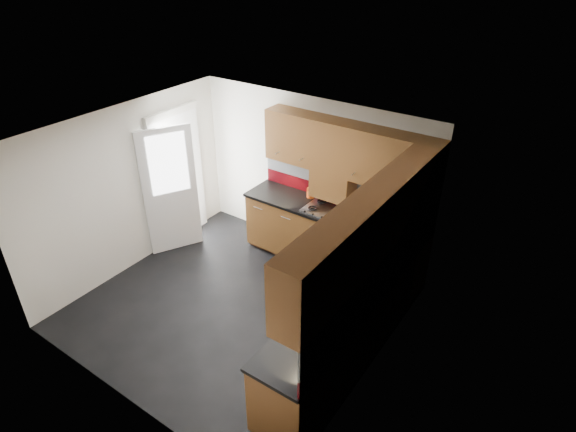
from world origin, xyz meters
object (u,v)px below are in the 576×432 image
Objects in this scene: gas_hob at (326,209)px; utensil_pot at (311,191)px; toaster at (369,210)px; food_processor at (369,264)px.

gas_hob is 0.44m from utensil_pot.
toaster is 0.89× the size of food_processor.
utensil_pot is at bearing 152.14° from gas_hob.
food_processor is at bearing -41.03° from gas_hob.
gas_hob is 1.41× the size of utensil_pot.
utensil_pot is at bearing 141.89° from food_processor.
utensil_pot is 1.45× the size of toaster.
utensil_pot is (-0.39, 0.20, 0.08)m from gas_hob.
toaster is at bearing 116.23° from food_processor.
food_processor is (1.54, -1.21, 0.05)m from utensil_pot.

